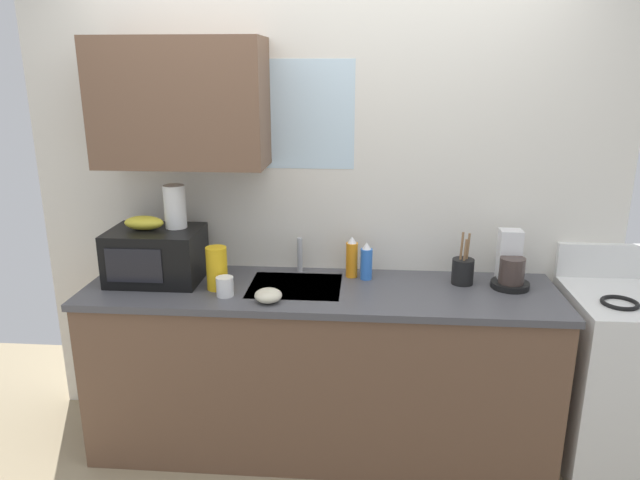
{
  "coord_description": "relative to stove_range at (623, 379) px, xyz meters",
  "views": [
    {
      "loc": [
        0.22,
        -2.71,
        1.96
      ],
      "look_at": [
        0.0,
        0.0,
        1.15
      ],
      "focal_mm": 32.71,
      "sensor_mm": 36.0,
      "label": 1
    }
  ],
  "objects": [
    {
      "name": "kitchen_wall_assembly",
      "position": [
        -1.65,
        0.31,
        0.89
      ],
      "size": [
        3.13,
        0.42,
        2.5
      ],
      "color": "silver",
      "rests_on": "ground"
    },
    {
      "name": "counter_unit",
      "position": [
        -1.53,
        -0.0,
        0.0
      ],
      "size": [
        2.36,
        0.63,
        0.9
      ],
      "color": "brown",
      "rests_on": "ground"
    },
    {
      "name": "sink_faucet",
      "position": [
        -1.65,
        0.24,
        0.54
      ],
      "size": [
        0.03,
        0.03,
        0.19
      ],
      "primitive_type": "cylinder",
      "color": "#B2B5BA",
      "rests_on": "counter_unit"
    },
    {
      "name": "stove_range",
      "position": [
        0.0,
        0.0,
        0.0
      ],
      "size": [
        0.6,
        0.6,
        1.08
      ],
      "color": "white",
      "rests_on": "ground"
    },
    {
      "name": "microwave",
      "position": [
        -2.37,
        0.04,
        0.58
      ],
      "size": [
        0.46,
        0.35,
        0.27
      ],
      "color": "black",
      "rests_on": "counter_unit"
    },
    {
      "name": "banana_bunch",
      "position": [
        -2.42,
        0.05,
        0.75
      ],
      "size": [
        0.2,
        0.11,
        0.07
      ],
      "primitive_type": "ellipsoid",
      "color": "gold",
      "rests_on": "microwave"
    },
    {
      "name": "paper_towel_roll",
      "position": [
        -2.27,
        0.1,
        0.82
      ],
      "size": [
        0.11,
        0.11,
        0.22
      ],
      "primitive_type": "cylinder",
      "color": "white",
      "rests_on": "microwave"
    },
    {
      "name": "coffee_maker",
      "position": [
        -0.58,
        0.1,
        0.55
      ],
      "size": [
        0.19,
        0.21,
        0.28
      ],
      "color": "black",
      "rests_on": "counter_unit"
    },
    {
      "name": "dish_soap_bottle_orange",
      "position": [
        -1.37,
        0.17,
        0.54
      ],
      "size": [
        0.06,
        0.06,
        0.22
      ],
      "color": "orange",
      "rests_on": "counter_unit"
    },
    {
      "name": "dish_soap_bottle_blue",
      "position": [
        -1.3,
        0.15,
        0.53
      ],
      "size": [
        0.06,
        0.06,
        0.2
      ],
      "color": "blue",
      "rests_on": "counter_unit"
    },
    {
      "name": "cereal_canister",
      "position": [
        -2.03,
        -0.05,
        0.55
      ],
      "size": [
        0.1,
        0.1,
        0.22
      ],
      "primitive_type": "cylinder",
      "color": "gold",
      "rests_on": "counter_unit"
    },
    {
      "name": "mug_white",
      "position": [
        -1.97,
        -0.14,
        0.49
      ],
      "size": [
        0.08,
        0.08,
        0.09
      ],
      "primitive_type": "cylinder",
      "color": "white",
      "rests_on": "counter_unit"
    },
    {
      "name": "utensil_crock",
      "position": [
        -0.81,
        0.12,
        0.51
      ],
      "size": [
        0.11,
        0.11,
        0.27
      ],
      "color": "black",
      "rests_on": "counter_unit"
    },
    {
      "name": "small_bowl",
      "position": [
        -1.75,
        -0.2,
        0.47
      ],
      "size": [
        0.13,
        0.13,
        0.06
      ],
      "primitive_type": "ellipsoid",
      "color": "beige",
      "rests_on": "counter_unit"
    }
  ]
}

